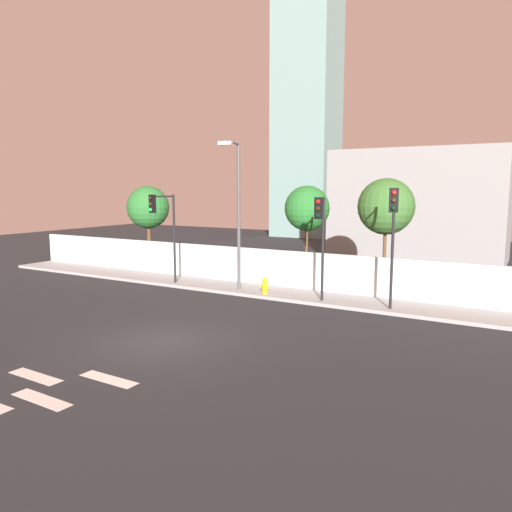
# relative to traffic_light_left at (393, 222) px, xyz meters

# --- Properties ---
(ground_plane) EXTENTS (80.00, 80.00, 0.00)m
(ground_plane) POSITION_rel_traffic_light_left_xyz_m (-5.67, -6.78, -3.71)
(ground_plane) COLOR #26282C
(sidewalk) EXTENTS (36.00, 2.40, 0.15)m
(sidewalk) POSITION_rel_traffic_light_left_xyz_m (-5.67, 1.42, -3.64)
(sidewalk) COLOR #9B9B9B
(sidewalk) RESTS_ON ground
(perimeter_wall) EXTENTS (36.00, 0.18, 1.80)m
(perimeter_wall) POSITION_rel_traffic_light_left_xyz_m (-5.67, 2.71, -2.66)
(perimeter_wall) COLOR silver
(perimeter_wall) RESTS_ON sidewalk
(crosswalk_marking) EXTENTS (3.65, 3.01, 0.01)m
(crosswalk_marking) POSITION_rel_traffic_light_left_xyz_m (-5.67, -11.30, -3.71)
(crosswalk_marking) COLOR silver
(crosswalk_marking) RESTS_ON ground
(traffic_light_left) EXTENTS (0.60, 1.71, 4.87)m
(traffic_light_left) POSITION_rel_traffic_light_left_xyz_m (0.00, 0.00, 0.00)
(traffic_light_left) COLOR black
(traffic_light_left) RESTS_ON sidewalk
(traffic_light_center) EXTENTS (0.38, 1.12, 4.49)m
(traffic_light_center) POSITION_rel_traffic_light_left_xyz_m (-3.09, 0.29, -0.29)
(traffic_light_center) COLOR black
(traffic_light_center) RESTS_ON sidewalk
(traffic_light_right) EXTENTS (0.55, 1.50, 4.55)m
(traffic_light_right) POSITION_rel_traffic_light_left_xyz_m (-11.53, 0.09, -0.23)
(traffic_light_right) COLOR black
(traffic_light_right) RESTS_ON sidewalk
(street_lamp_curbside) EXTENTS (0.76, 1.92, 6.95)m
(street_lamp_curbside) POSITION_rel_traffic_light_left_xyz_m (-7.52, 0.73, 0.53)
(street_lamp_curbside) COLOR #4C4C51
(street_lamp_curbside) RESTS_ON sidewalk
(fire_hydrant) EXTENTS (0.44, 0.26, 0.77)m
(fire_hydrant) POSITION_rel_traffic_light_left_xyz_m (-5.96, 0.66, -3.15)
(fire_hydrant) COLOR gold
(fire_hydrant) RESTS_ON sidewalk
(roadside_tree_leftmost) EXTENTS (2.62, 2.62, 5.15)m
(roadside_tree_leftmost) POSITION_rel_traffic_light_left_xyz_m (-16.23, 4.20, 0.11)
(roadside_tree_leftmost) COLOR brown
(roadside_tree_leftmost) RESTS_ON ground
(roadside_tree_midleft) EXTENTS (2.31, 2.31, 5.15)m
(roadside_tree_midleft) POSITION_rel_traffic_light_left_xyz_m (-5.47, 4.20, 0.26)
(roadside_tree_midleft) COLOR brown
(roadside_tree_midleft) RESTS_ON ground
(roadside_tree_midright) EXTENTS (2.65, 2.65, 5.48)m
(roadside_tree_midright) POSITION_rel_traffic_light_left_xyz_m (-1.44, 4.20, 0.43)
(roadside_tree_midright) COLOR brown
(roadside_tree_midright) RESTS_ON ground
(low_building_distant) EXTENTS (11.46, 6.00, 7.65)m
(low_building_distant) POSITION_rel_traffic_light_left_xyz_m (-2.53, 16.71, 0.11)
(low_building_distant) COLOR gray
(low_building_distant) RESTS_ON ground
(tower_on_skyline) EXTENTS (6.05, 5.00, 29.78)m
(tower_on_skyline) POSITION_rel_traffic_light_left_xyz_m (-16.65, 28.71, 11.18)
(tower_on_skyline) COLOR gray
(tower_on_skyline) RESTS_ON ground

